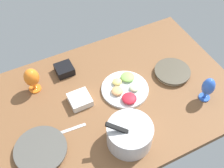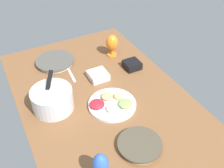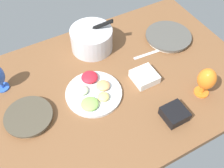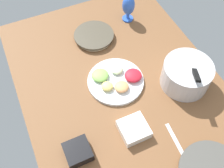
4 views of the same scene
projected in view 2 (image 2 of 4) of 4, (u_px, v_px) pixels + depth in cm
name	position (u px, v px, depth cm)	size (l,w,h in cm)	color
ground_plane	(102.00, 98.00, 172.05)	(160.00, 104.00, 4.00)	brown
dinner_plate_left	(140.00, 145.00, 138.32)	(24.02, 24.02, 3.10)	beige
dinner_plate_right	(55.00, 61.00, 198.62)	(29.01, 29.01, 3.12)	silver
mixing_bowl	(52.00, 99.00, 157.64)	(25.50, 25.30, 19.96)	silver
fruit_platter	(112.00, 104.00, 162.60)	(30.22, 30.22, 5.12)	silver
hurricane_glass_blue	(101.00, 165.00, 118.91)	(7.79, 7.79, 17.51)	blue
hurricane_glass_orange	(112.00, 43.00, 201.52)	(9.51, 9.51, 17.82)	orange
square_bowl_white	(98.00, 75.00, 183.70)	(12.93, 12.93, 4.78)	white
square_bowl_black	(132.00, 64.00, 193.15)	(11.44, 11.44, 5.40)	black
fork_by_right_plate	(71.00, 75.00, 188.04)	(18.00, 1.80, 0.60)	silver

